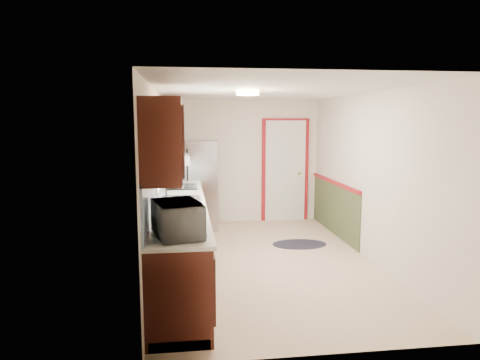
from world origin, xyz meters
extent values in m
cube|color=beige|center=(0.00, 0.00, 0.00)|extent=(3.20, 5.20, 0.12)
cube|color=white|center=(0.00, 0.00, 2.40)|extent=(3.20, 5.20, 0.12)
cube|color=#F0E4D0|center=(0.00, 2.50, 1.20)|extent=(3.20, 0.10, 2.40)
cube|color=#F0E4D0|center=(0.00, -2.50, 1.20)|extent=(3.20, 0.10, 2.40)
cube|color=#F0E4D0|center=(-1.50, 0.00, 1.20)|extent=(0.10, 5.20, 2.40)
cube|color=#F0E4D0|center=(1.50, 0.00, 1.20)|extent=(0.10, 5.20, 2.40)
cube|color=#36120C|center=(-1.20, -0.30, 0.45)|extent=(0.60, 4.00, 0.90)
cube|color=white|center=(-1.19, -0.30, 0.92)|extent=(0.63, 4.00, 0.04)
cube|color=#62A6EE|center=(-1.49, -0.30, 1.22)|extent=(0.02, 4.00, 0.55)
cube|color=#36120C|center=(-1.32, -1.60, 1.83)|extent=(0.35, 1.40, 0.75)
cube|color=#36120C|center=(-1.32, 1.10, 1.83)|extent=(0.35, 1.20, 0.75)
cube|color=white|center=(-1.49, -0.20, 1.62)|extent=(0.02, 1.00, 0.90)
cube|color=#C16C24|center=(-1.44, -0.20, 1.97)|extent=(0.05, 1.12, 0.24)
cube|color=#B7B7BC|center=(-1.19, -0.20, 0.95)|extent=(0.52, 0.82, 0.02)
cube|color=white|center=(-1.27, 1.15, 1.38)|extent=(0.45, 0.60, 0.15)
cube|color=maroon|center=(0.85, 2.47, 1.00)|extent=(0.94, 0.05, 2.08)
cube|color=white|center=(0.85, 2.44, 1.00)|extent=(0.80, 0.04, 2.00)
cube|color=#3E4A2A|center=(1.49, 1.35, 0.45)|extent=(0.02, 2.30, 0.90)
cube|color=maroon|center=(1.48, 1.35, 0.92)|extent=(0.04, 2.30, 0.06)
cylinder|color=#FFD88C|center=(-0.30, -0.20, 2.36)|extent=(0.30, 0.30, 0.06)
imported|color=white|center=(-1.20, -1.93, 1.14)|extent=(0.46, 0.64, 0.39)
cube|color=#B7B7BC|center=(-0.87, 2.05, 0.82)|extent=(0.73, 0.69, 1.63)
cylinder|color=black|center=(-1.09, 1.69, 0.73)|extent=(0.02, 0.02, 1.14)
ellipsoid|color=black|center=(0.70, 0.74, 0.01)|extent=(0.90, 0.60, 0.01)
cube|color=black|center=(-1.19, 1.00, 0.95)|extent=(0.48, 0.58, 0.02)
camera|label=1|loc=(-1.12, -5.82, 2.01)|focal=32.00mm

